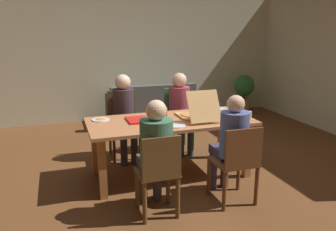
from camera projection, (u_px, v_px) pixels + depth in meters
ground_plane at (170, 175)px, 4.52m from camera, size 20.00×20.00×0.00m
back_wall at (122, 56)px, 7.11m from camera, size 7.03×0.12×2.66m
side_wall_right at (336, 61)px, 6.14m from camera, size 0.12×5.41×2.66m
dining_table at (170, 127)px, 4.36m from camera, size 2.10×0.96×0.76m
chair_0 at (237, 162)px, 3.66m from camera, size 0.45×0.45×0.91m
person_0 at (231, 139)px, 3.75m from camera, size 0.31×0.53×1.22m
chair_1 at (159, 174)px, 3.40m from camera, size 0.41×0.38×0.90m
person_1 at (155, 147)px, 3.45m from camera, size 0.34×0.49×1.23m
chair_2 at (123, 121)px, 5.11m from camera, size 0.44×0.43×1.00m
person_2 at (124, 110)px, 4.92m from camera, size 0.31×0.52×1.26m
chair_3 at (177, 116)px, 5.42m from camera, size 0.39×0.42×0.98m
person_3 at (180, 106)px, 5.23m from camera, size 0.32×0.51×1.25m
pizza_box_0 at (196, 114)px, 4.43m from camera, size 0.41×0.62×0.39m
pizza_box_1 at (141, 120)px, 4.30m from camera, size 0.34×0.34×0.02m
plate_0 at (228, 118)px, 4.41m from camera, size 0.25×0.25×0.01m
plate_1 at (176, 125)px, 4.07m from camera, size 0.24×0.24×0.01m
plate_2 at (101, 119)px, 4.31m from camera, size 0.22×0.22×0.03m
plate_3 at (220, 110)px, 4.85m from camera, size 0.25×0.25×0.01m
drinking_glass_0 at (165, 112)px, 4.50m from camera, size 0.06×0.06×0.11m
drinking_glass_1 at (232, 108)px, 4.71m from camera, size 0.07×0.07×0.13m
drinking_glass_2 at (152, 123)px, 3.97m from camera, size 0.06×0.06×0.11m
drinking_glass_3 at (249, 116)px, 4.32m from camera, size 0.06×0.06×0.11m
couch at (150, 109)px, 6.92m from camera, size 1.70×0.86×0.84m
potted_plant at (244, 90)px, 7.74m from camera, size 0.45×0.45×0.88m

